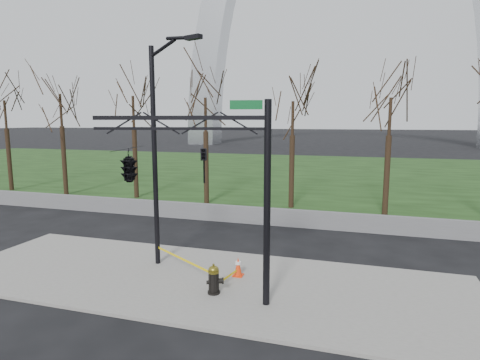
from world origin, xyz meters
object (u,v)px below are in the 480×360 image
(traffic_cone, at_px, (238,267))
(traffic_signal_mast, at_px, (155,165))
(fire_hydrant, at_px, (214,280))
(street_light, at_px, (158,141))

(traffic_cone, height_order, traffic_signal_mast, traffic_signal_mast)
(fire_hydrant, distance_m, traffic_signal_mast, 3.99)
(traffic_cone, bearing_deg, traffic_signal_mast, -126.31)
(fire_hydrant, distance_m, street_light, 5.30)
(fire_hydrant, relative_size, street_light, 0.12)
(traffic_signal_mast, bearing_deg, traffic_cone, 43.04)
(fire_hydrant, xyz_separation_m, traffic_cone, (0.29, 1.56, -0.11))
(street_light, bearing_deg, traffic_cone, 14.77)
(fire_hydrant, relative_size, traffic_signal_mast, 0.16)
(street_light, distance_m, traffic_signal_mast, 2.99)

